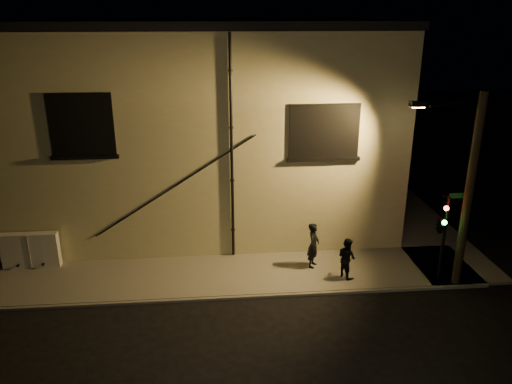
{
  "coord_description": "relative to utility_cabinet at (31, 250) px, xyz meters",
  "views": [
    {
      "loc": [
        -2.53,
        -14.59,
        9.1
      ],
      "look_at": [
        -1.02,
        1.8,
        3.14
      ],
      "focal_mm": 35.0,
      "sensor_mm": 36.0,
      "label": 1
    }
  ],
  "objects": [
    {
      "name": "streetlamp_pole",
      "position": [
        15.1,
        -2.48,
        2.85
      ],
      "size": [
        2.02,
        1.38,
        6.81
      ],
      "color": "black",
      "rests_on": "ground"
    },
    {
      "name": "traffic_signal",
      "position": [
        14.53,
        -2.33,
        1.49
      ],
      "size": [
        1.33,
        1.9,
        3.23
      ],
      "color": "black",
      "rests_on": "sidewalk"
    },
    {
      "name": "ground",
      "position": [
        9.32,
        -2.7,
        -0.79
      ],
      "size": [
        90.0,
        90.0,
        0.0
      ],
      "primitive_type": "plane",
      "color": "black"
    },
    {
      "name": "building",
      "position": [
        6.32,
        6.29,
        3.61
      ],
      "size": [
        16.2,
        12.23,
        8.8
      ],
      "color": "beige",
      "rests_on": "ground"
    },
    {
      "name": "utility_cabinet",
      "position": [
        0.0,
        0.0,
        0.0
      ],
      "size": [
        2.05,
        0.35,
        1.35
      ],
      "primitive_type": "cube",
      "color": "silver",
      "rests_on": "sidewalk"
    },
    {
      "name": "pedestrian_b",
      "position": [
        11.46,
        -1.79,
        0.07
      ],
      "size": [
        0.84,
        0.9,
        1.49
      ],
      "primitive_type": "imported",
      "rotation": [
        0.0,
        0.0,
        2.05
      ],
      "color": "black",
      "rests_on": "sidewalk"
    },
    {
      "name": "pedestrian_a",
      "position": [
        10.43,
        -0.92,
        0.19
      ],
      "size": [
        0.64,
        0.75,
        1.73
      ],
      "primitive_type": "imported",
      "rotation": [
        0.0,
        0.0,
        1.12
      ],
      "color": "black",
      "rests_on": "sidewalk"
    },
    {
      "name": "sidewalk",
      "position": [
        10.54,
        1.69,
        -0.73
      ],
      "size": [
        21.0,
        16.0,
        0.12
      ],
      "color": "#66665C",
      "rests_on": "ground"
    }
  ]
}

